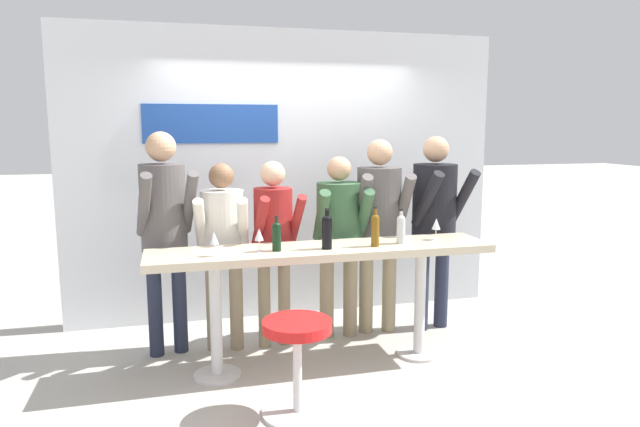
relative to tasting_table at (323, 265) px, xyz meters
name	(u,v)px	position (x,y,z in m)	size (l,w,h in m)	color
ground_plane	(323,365)	(0.00, 0.00, -0.82)	(40.00, 40.00, 0.00)	#B2ADA3
back_wall	(287,175)	(-0.01, 1.36, 0.59)	(4.27, 0.12, 2.80)	silver
tasting_table	(323,265)	(0.00, 0.00, 0.00)	(2.67, 0.55, 0.96)	beige
bar_stool	(297,352)	(-0.36, -0.71, -0.39)	(0.48, 0.48, 0.64)	silver
person_far_left	(164,218)	(-1.18, 0.55, 0.33)	(0.51, 0.63, 1.85)	#23283D
person_left	(223,237)	(-0.72, 0.52, 0.16)	(0.47, 0.55, 1.59)	gray
person_center_left	(274,233)	(-0.29, 0.51, 0.18)	(0.43, 0.53, 1.60)	gray
person_center	(339,228)	(0.30, 0.57, 0.18)	(0.49, 0.56, 1.63)	gray
person_center_right	(379,215)	(0.69, 0.60, 0.27)	(0.51, 0.60, 1.77)	gray
person_right	(435,212)	(1.21, 0.56, 0.29)	(0.53, 0.63, 1.80)	#23283D
wine_bottle_0	(327,230)	(0.01, -0.07, 0.29)	(0.08, 0.08, 0.32)	black
wine_bottle_1	(375,228)	(0.40, -0.08, 0.28)	(0.06, 0.06, 0.31)	brown
wine_bottle_2	(401,228)	(0.64, -0.02, 0.27)	(0.07, 0.07, 0.28)	#B7BCC1
wine_bottle_3	(277,235)	(-0.37, -0.05, 0.27)	(0.07, 0.07, 0.27)	black
wine_glass_0	(214,239)	(-0.83, -0.10, 0.27)	(0.07, 0.07, 0.18)	silver
wine_glass_1	(436,225)	(0.97, 0.04, 0.27)	(0.07, 0.07, 0.18)	silver
wine_glass_2	(259,235)	(-0.50, -0.04, 0.27)	(0.07, 0.07, 0.18)	silver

